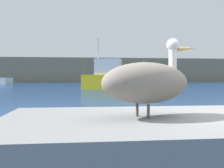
% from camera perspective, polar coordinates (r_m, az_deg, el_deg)
% --- Properties ---
extents(hillside_backdrop, '(140.00, 15.60, 5.41)m').
position_cam_1_polar(hillside_backdrop, '(66.52, -5.02, 2.82)').
color(hillside_backdrop, '#7F755B').
rests_on(hillside_backdrop, ground).
extents(pier_dock, '(3.12, 2.08, 0.69)m').
position_cam_1_polar(pier_dock, '(2.98, 7.34, -13.60)').
color(pier_dock, gray).
rests_on(pier_dock, ground).
extents(pelican, '(1.31, 0.94, 0.87)m').
position_cam_1_polar(pelican, '(2.89, 7.55, 0.41)').
color(pelican, gray).
rests_on(pelican, pier_dock).
extents(fishing_boat_yellow, '(7.05, 3.70, 4.71)m').
position_cam_1_polar(fishing_boat_yellow, '(24.47, 1.06, 1.18)').
color(fishing_boat_yellow, yellow).
rests_on(fishing_boat_yellow, ground).
extents(fishing_boat_red, '(5.95, 3.58, 3.73)m').
position_cam_1_polar(fishing_boat_red, '(42.59, 4.75, 1.03)').
color(fishing_boat_red, red).
rests_on(fishing_boat_red, ground).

